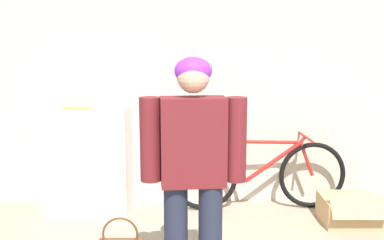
{
  "coord_description": "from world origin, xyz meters",
  "views": [
    {
      "loc": [
        -0.3,
        -1.9,
        1.65
      ],
      "look_at": [
        -0.29,
        0.85,
        1.17
      ],
      "focal_mm": 42.0,
      "sensor_mm": 36.0,
      "label": 1
    }
  ],
  "objects_px": {
    "bicycle": "(257,174)",
    "banana": "(75,108)",
    "person": "(192,163)",
    "cardboard_box": "(348,210)"
  },
  "relations": [
    {
      "from": "person",
      "to": "cardboard_box",
      "type": "bearing_deg",
      "value": 33.29
    },
    {
      "from": "banana",
      "to": "cardboard_box",
      "type": "bearing_deg",
      "value": -6.64
    },
    {
      "from": "person",
      "to": "bicycle",
      "type": "xyz_separation_m",
      "value": [
        0.65,
        1.53,
        -0.53
      ]
    },
    {
      "from": "person",
      "to": "bicycle",
      "type": "bearing_deg",
      "value": 61.19
    },
    {
      "from": "person",
      "to": "cardboard_box",
      "type": "height_order",
      "value": "person"
    },
    {
      "from": "person",
      "to": "bicycle",
      "type": "relative_size",
      "value": 0.89
    },
    {
      "from": "person",
      "to": "cardboard_box",
      "type": "relative_size",
      "value": 3.09
    },
    {
      "from": "bicycle",
      "to": "cardboard_box",
      "type": "height_order",
      "value": "bicycle"
    },
    {
      "from": "banana",
      "to": "cardboard_box",
      "type": "xyz_separation_m",
      "value": [
        2.55,
        -0.3,
        -0.91
      ]
    },
    {
      "from": "bicycle",
      "to": "banana",
      "type": "height_order",
      "value": "banana"
    }
  ]
}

